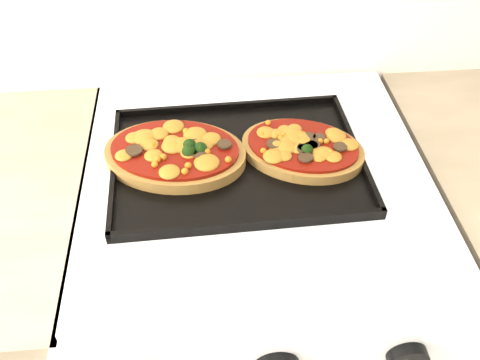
{
  "coord_description": "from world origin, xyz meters",
  "views": [
    {
      "loc": [
        -0.1,
        1.03,
        1.52
      ],
      "look_at": [
        -0.04,
        1.67,
        0.92
      ],
      "focal_mm": 40.0,
      "sensor_mm": 36.0,
      "label": 1
    }
  ],
  "objects_px": {
    "stove": "(252,318)",
    "baking_tray": "(237,159)",
    "pizza_left": "(175,152)",
    "pizza_right": "(302,147)"
  },
  "relations": [
    {
      "from": "baking_tray",
      "to": "pizza_right",
      "type": "bearing_deg",
      "value": 1.24
    },
    {
      "from": "baking_tray",
      "to": "pizza_left",
      "type": "distance_m",
      "value": 0.11
    },
    {
      "from": "stove",
      "to": "pizza_left",
      "type": "xyz_separation_m",
      "value": [
        -0.14,
        0.03,
        0.48
      ]
    },
    {
      "from": "pizza_left",
      "to": "pizza_right",
      "type": "bearing_deg",
      "value": -1.26
    },
    {
      "from": "stove",
      "to": "pizza_right",
      "type": "height_order",
      "value": "pizza_right"
    },
    {
      "from": "baking_tray",
      "to": "pizza_left",
      "type": "height_order",
      "value": "pizza_left"
    },
    {
      "from": "pizza_right",
      "to": "pizza_left",
      "type": "bearing_deg",
      "value": 178.74
    },
    {
      "from": "pizza_right",
      "to": "stove",
      "type": "bearing_deg",
      "value": -162.79
    },
    {
      "from": "stove",
      "to": "baking_tray",
      "type": "height_order",
      "value": "baking_tray"
    },
    {
      "from": "baking_tray",
      "to": "pizza_right",
      "type": "relative_size",
      "value": 2.0
    }
  ]
}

